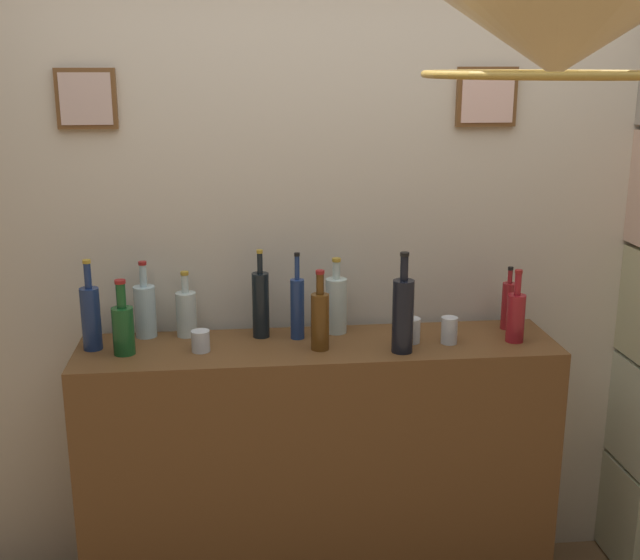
% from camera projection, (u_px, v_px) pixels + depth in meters
% --- Properties ---
extents(panelled_rear_partition, '(3.55, 0.15, 2.71)m').
position_uv_depth(panelled_rear_partition, '(311.00, 224.00, 2.99)').
color(panelled_rear_partition, beige).
rests_on(panelled_rear_partition, ground).
extents(bar_shelf_unit, '(1.70, 0.40, 1.04)m').
position_uv_depth(bar_shelf_unit, '(319.00, 476.00, 2.96)').
color(bar_shelf_unit, brown).
rests_on(bar_shelf_unit, ground).
extents(liquor_bottle_rye, '(0.08, 0.08, 0.28)m').
position_uv_depth(liquor_bottle_rye, '(145.00, 310.00, 2.88)').
color(liquor_bottle_rye, silver).
rests_on(liquor_bottle_rye, bar_shelf_unit).
extents(liquor_bottle_rum, '(0.06, 0.06, 0.32)m').
position_uv_depth(liquor_bottle_rum, '(261.00, 304.00, 2.87)').
color(liquor_bottle_rum, black).
rests_on(liquor_bottle_rum, bar_shelf_unit).
extents(liquor_bottle_mezcal, '(0.08, 0.08, 0.28)m').
position_uv_depth(liquor_bottle_mezcal, '(336.00, 304.00, 2.92)').
color(liquor_bottle_mezcal, silver).
rests_on(liquor_bottle_mezcal, bar_shelf_unit).
extents(liquor_bottle_tequila, '(0.07, 0.07, 0.26)m').
position_uv_depth(liquor_bottle_tequila, '(123.00, 327.00, 2.71)').
color(liquor_bottle_tequila, '#185223').
rests_on(liquor_bottle_tequila, bar_shelf_unit).
extents(liquor_bottle_sherry, '(0.06, 0.06, 0.26)m').
position_uv_depth(liquor_bottle_sherry, '(516.00, 316.00, 2.83)').
color(liquor_bottle_sherry, maroon).
rests_on(liquor_bottle_sherry, bar_shelf_unit).
extents(liquor_bottle_amaro, '(0.05, 0.05, 0.32)m').
position_uv_depth(liquor_bottle_amaro, '(297.00, 307.00, 2.86)').
color(liquor_bottle_amaro, navy).
rests_on(liquor_bottle_amaro, bar_shelf_unit).
extents(liquor_bottle_vermouth, '(0.05, 0.05, 0.24)m').
position_uv_depth(liquor_bottle_vermouth, '(508.00, 305.00, 2.97)').
color(liquor_bottle_vermouth, maroon).
rests_on(liquor_bottle_vermouth, bar_shelf_unit).
extents(liquor_bottle_brandy, '(0.07, 0.07, 0.35)m').
position_uv_depth(liquor_bottle_brandy, '(403.00, 314.00, 2.72)').
color(liquor_bottle_brandy, black).
rests_on(liquor_bottle_brandy, bar_shelf_unit).
extents(liquor_bottle_port, '(0.06, 0.06, 0.28)m').
position_uv_depth(liquor_bottle_port, '(321.00, 319.00, 2.75)').
color(liquor_bottle_port, '#5C3813').
rests_on(liquor_bottle_port, bar_shelf_unit).
extents(liquor_bottle_vodka, '(0.07, 0.07, 0.32)m').
position_uv_depth(liquor_bottle_vodka, '(91.00, 316.00, 2.75)').
color(liquor_bottle_vodka, navy).
rests_on(liquor_bottle_vodka, bar_shelf_unit).
extents(liquor_bottle_bourbon, '(0.07, 0.07, 0.24)m').
position_uv_depth(liquor_bottle_bourbon, '(186.00, 312.00, 2.89)').
color(liquor_bottle_bourbon, silver).
rests_on(liquor_bottle_bourbon, bar_shelf_unit).
extents(glass_tumbler_rocks, '(0.06, 0.06, 0.10)m').
position_uv_depth(glass_tumbler_rocks, '(449.00, 330.00, 2.82)').
color(glass_tumbler_rocks, silver).
rests_on(glass_tumbler_rocks, bar_shelf_unit).
extents(glass_tumbler_highball, '(0.07, 0.07, 0.09)m').
position_uv_depth(glass_tumbler_highball, '(411.00, 330.00, 2.84)').
color(glass_tumbler_highball, silver).
rests_on(glass_tumbler_highball, bar_shelf_unit).
extents(glass_tumbler_shot, '(0.06, 0.06, 0.07)m').
position_uv_depth(glass_tumbler_shot, '(201.00, 341.00, 2.75)').
color(glass_tumbler_shot, silver).
rests_on(glass_tumbler_shot, bar_shelf_unit).
extents(pendant_lamp, '(0.56, 0.56, 0.52)m').
position_uv_depth(pendant_lamp, '(558.00, 35.00, 1.66)').
color(pendant_lamp, beige).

